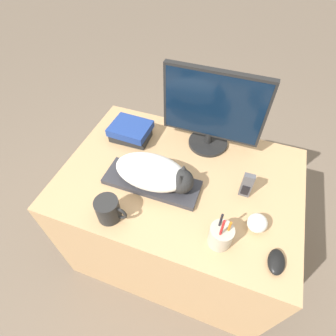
{
  "coord_description": "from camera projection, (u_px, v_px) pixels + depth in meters",
  "views": [
    {
      "loc": [
        0.21,
        -0.35,
        1.68
      ],
      "look_at": [
        -0.05,
        0.37,
        0.78
      ],
      "focal_mm": 28.0,
      "sensor_mm": 36.0,
      "label": 1
    }
  ],
  "objects": [
    {
      "name": "ground_plane",
      "position": [
        155.0,
        303.0,
        1.53
      ],
      "size": [
        12.0,
        12.0,
        0.0
      ],
      "primitive_type": "plane",
      "color": "#6B5B4C"
    },
    {
      "name": "desk",
      "position": [
        178.0,
        217.0,
        1.5
      ],
      "size": [
        1.11,
        0.78,
        0.72
      ],
      "color": "tan",
      "rests_on": "ground_plane"
    },
    {
      "name": "keyboard",
      "position": [
        152.0,
        182.0,
        1.19
      ],
      "size": [
        0.44,
        0.15,
        0.02
      ],
      "color": "#2D2D33",
      "rests_on": "desk"
    },
    {
      "name": "cat",
      "position": [
        156.0,
        173.0,
        1.13
      ],
      "size": [
        0.35,
        0.18,
        0.13
      ],
      "color": "white",
      "rests_on": "keyboard"
    },
    {
      "name": "monitor",
      "position": [
        213.0,
        110.0,
        1.2
      ],
      "size": [
        0.48,
        0.2,
        0.41
      ],
      "color": "black",
      "rests_on": "desk"
    },
    {
      "name": "computer_mouse",
      "position": [
        276.0,
        262.0,
        0.95
      ],
      "size": [
        0.06,
        0.1,
        0.03
      ],
      "color": "black",
      "rests_on": "desk"
    },
    {
      "name": "coffee_mug",
      "position": [
        109.0,
        210.0,
        1.05
      ],
      "size": [
        0.13,
        0.1,
        0.11
      ],
      "color": "black",
      "rests_on": "desk"
    },
    {
      "name": "pen_cup",
      "position": [
        221.0,
        236.0,
        0.97
      ],
      "size": [
        0.09,
        0.09,
        0.19
      ],
      "color": "#B2A893",
      "rests_on": "desk"
    },
    {
      "name": "baseball",
      "position": [
        257.0,
        223.0,
        1.02
      ],
      "size": [
        0.08,
        0.08,
        0.08
      ],
      "color": "silver",
      "rests_on": "desk"
    },
    {
      "name": "phone",
      "position": [
        247.0,
        185.0,
        1.11
      ],
      "size": [
        0.05,
        0.03,
        0.13
      ],
      "color": "#4C4C51",
      "rests_on": "desk"
    },
    {
      "name": "book_stack",
      "position": [
        131.0,
        132.0,
        1.36
      ],
      "size": [
        0.2,
        0.17,
        0.08
      ],
      "color": "black",
      "rests_on": "desk"
    }
  ]
}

